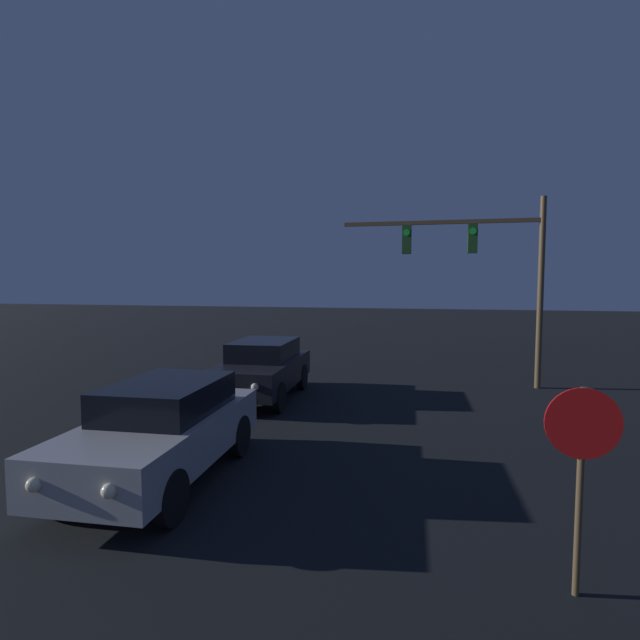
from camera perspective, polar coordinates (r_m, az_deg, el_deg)
The scene contains 4 objects.
car_near at distance 8.68m, azimuth -17.52°, elevation -11.80°, with size 2.02×4.51×1.60m.
car_far at distance 13.96m, azimuth -6.60°, elevation -5.45°, with size 2.02×4.51×1.60m.
traffic_signal_mast at distance 16.14m, azimuth 18.23°, elevation 6.60°, with size 6.06×0.30×5.75m.
stop_sign at distance 5.85m, azimuth 27.72°, elevation -13.15°, with size 0.73×0.07×2.19m.
Camera 1 is at (2.66, 0.72, 3.25)m, focal length 28.00 mm.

